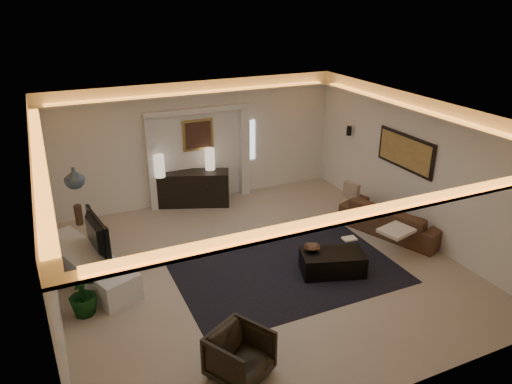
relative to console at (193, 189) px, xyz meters
name	(u,v)px	position (x,y,z in m)	size (l,w,h in m)	color
floor	(260,266)	(0.26, -3.25, -0.40)	(7.00, 7.00, 0.00)	tan
ceiling	(260,115)	(0.26, -3.25, 2.50)	(7.00, 7.00, 0.00)	white
wall_back	(198,143)	(0.26, 0.25, 1.05)	(7.00, 7.00, 0.00)	white
wall_front	(387,304)	(0.26, -6.75, 1.05)	(7.00, 7.00, 0.00)	white
wall_left	(46,234)	(-3.24, -3.25, 1.05)	(7.00, 7.00, 0.00)	white
wall_right	(415,167)	(3.76, -3.25, 1.05)	(7.00, 7.00, 0.00)	white
cove_soffit	(260,131)	(0.26, -3.25, 2.22)	(7.00, 7.00, 0.04)	silver
daylight_slit	(250,140)	(1.61, 0.23, 0.95)	(0.25, 0.03, 1.00)	white
area_rug	(283,266)	(0.66, -3.45, -0.39)	(4.00, 3.00, 0.01)	black
pilaster_left	(152,164)	(-0.89, 0.15, 0.70)	(0.22, 0.20, 2.20)	silver
pilaster_right	(244,152)	(1.41, 0.15, 0.70)	(0.22, 0.20, 2.20)	silver
alcove_header	(198,110)	(0.26, 0.15, 1.85)	(2.52, 0.20, 0.12)	silver
painting_frame	(198,135)	(0.26, 0.22, 1.25)	(0.74, 0.04, 0.74)	tan
painting_canvas	(198,135)	(0.26, 0.19, 1.25)	(0.62, 0.02, 0.62)	#4C2D1E
art_panel_frame	(406,152)	(3.73, -2.95, 1.30)	(0.04, 1.64, 0.74)	black
art_panel_gold	(405,152)	(3.71, -2.95, 1.30)	(0.02, 1.50, 0.62)	tan
wall_sconce	(349,131)	(3.64, -1.05, 1.28)	(0.12, 0.12, 0.22)	black
wall_niche	(44,188)	(-3.18, -1.85, 1.25)	(0.10, 0.55, 0.04)	silver
console	(193,189)	(0.00, 0.00, 0.00)	(1.72, 0.54, 0.86)	black
lamp_left	(159,166)	(-0.76, 0.00, 0.69)	(0.24, 0.24, 0.53)	beige
lamp_right	(210,159)	(0.46, 0.00, 0.69)	(0.23, 0.23, 0.52)	beige
media_ledge	(88,266)	(-2.70, -2.29, -0.17)	(0.64, 2.57, 0.48)	white
tv	(92,236)	(-2.56, -2.29, 0.39)	(0.16, 1.20, 0.69)	black
figurine	(79,216)	(-2.67, -1.01, 0.24)	(0.15, 0.15, 0.41)	#453122
ginger_jar	(74,178)	(-2.69, -2.10, 1.45)	(0.34, 0.34, 0.36)	slate
plant	(82,293)	(-2.89, -3.40, -0.01)	(0.44, 0.44, 0.79)	black
sofa	(393,219)	(3.41, -3.18, -0.08)	(0.86, 2.20, 0.64)	black
throw_blanket	(396,231)	(2.81, -3.98, 0.15)	(0.61, 0.50, 0.07)	white
throw_pillow	(351,191)	(3.17, -1.98, 0.15)	(0.12, 0.40, 0.40)	tan
coffee_table	(332,263)	(1.38, -4.00, -0.20)	(1.13, 0.61, 0.42)	black
bowl	(312,248)	(1.09, -3.74, 0.05)	(0.29, 0.29, 0.07)	#493120
magazine	(349,239)	(1.94, -3.70, 0.02)	(0.26, 0.19, 0.03)	#FFEFC1
armchair	(240,355)	(-1.14, -5.66, -0.06)	(0.72, 0.75, 0.68)	black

